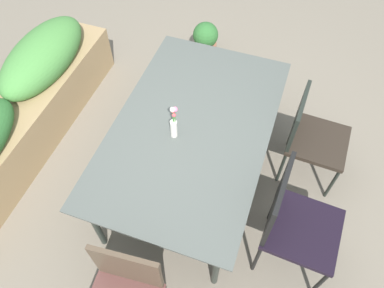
{
  "coord_description": "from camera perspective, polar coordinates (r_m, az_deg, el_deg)",
  "views": [
    {
      "loc": [
        -1.59,
        -0.67,
        2.91
      ],
      "look_at": [
        0.03,
        -0.1,
        0.5
      ],
      "focal_mm": 34.3,
      "sensor_mm": 36.0,
      "label": 1
    }
  ],
  "objects": [
    {
      "name": "ground_plane",
      "position": [
        3.38,
        -1.74,
        -4.83
      ],
      "size": [
        12.0,
        12.0,
        0.0
      ],
      "primitive_type": "plane",
      "color": "#756B5B"
    },
    {
      "name": "dining_table",
      "position": [
        2.81,
        -0.0,
        2.1
      ],
      "size": [
        1.87,
        1.16,
        0.72
      ],
      "color": "#4C514C",
      "rests_on": "ground"
    },
    {
      "name": "chair_near_left",
      "position": [
        2.65,
        15.42,
        -11.32
      ],
      "size": [
        0.53,
        0.53,
        1.0
      ],
      "rotation": [
        0.0,
        0.0,
        3.08
      ],
      "color": "black",
      "rests_on": "ground"
    },
    {
      "name": "chair_near_right",
      "position": [
        3.18,
        17.99,
        1.46
      ],
      "size": [
        0.49,
        0.49,
        0.85
      ],
      "rotation": [
        0.0,
        0.0,
        3.1
      ],
      "color": "#2B231B",
      "rests_on": "ground"
    },
    {
      "name": "flower_vase",
      "position": [
        2.61,
        -2.85,
        3.3
      ],
      "size": [
        0.05,
        0.06,
        0.31
      ],
      "color": "silver",
      "rests_on": "dining_table"
    },
    {
      "name": "planter_box",
      "position": [
        3.65,
        -25.61,
        4.08
      ],
      "size": [
        2.52,
        0.56,
        0.8
      ],
      "color": "#9E7F56",
      "rests_on": "ground"
    },
    {
      "name": "potted_plant",
      "position": [
        4.24,
        2.09,
        15.65
      ],
      "size": [
        0.28,
        0.28,
        0.47
      ],
      "color": "#9E6047",
      "rests_on": "ground"
    }
  ]
}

